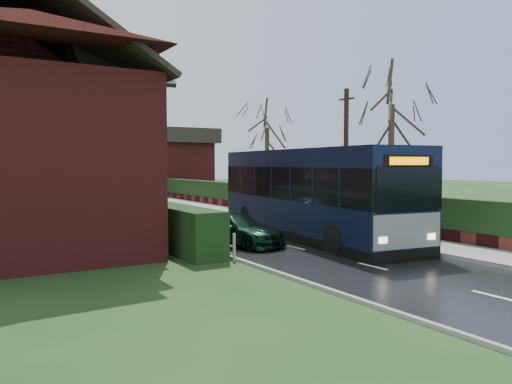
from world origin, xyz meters
TOP-DOWN VIEW (x-y plane):
  - ground at (0.00, 0.00)m, footprint 140.00×140.00m
  - road at (0.00, 10.00)m, footprint 6.00×100.00m
  - pavement at (4.25, 10.00)m, footprint 2.50×100.00m
  - kerb_right at (3.05, 10.00)m, footprint 0.12×100.00m
  - kerb_left at (-3.05, 10.00)m, footprint 0.12×100.00m
  - front_hedge at (-3.90, 5.00)m, footprint 1.20×16.00m
  - picket_fence at (-3.15, 5.00)m, footprint 0.10×16.00m
  - right_wall_hedge at (5.80, 10.00)m, footprint 0.60×50.00m
  - brick_house at (-8.73, 4.78)m, footprint 9.30×14.60m
  - bus at (2.19, -0.04)m, footprint 4.32×12.51m
  - car_silver at (-2.80, 4.87)m, footprint 1.99×4.42m
  - car_green at (-1.60, -0.32)m, footprint 2.95×4.50m
  - car_distant at (1.58, 44.79)m, footprint 2.22×4.56m
  - bus_stop_sign at (3.20, 2.32)m, footprint 0.20×0.39m
  - telegraph_pole at (4.80, 0.66)m, footprint 0.23×0.85m
  - tree_right_near at (6.52, -0.49)m, footprint 3.88×3.88m
  - tree_right_far at (7.21, 11.20)m, footprint 4.09×4.09m

SIDE VIEW (x-z plane):
  - ground at x=0.00m, z-range 0.00..0.00m
  - road at x=0.00m, z-range 0.00..0.02m
  - kerb_left at x=-3.05m, z-range 0.00..0.10m
  - pavement at x=4.25m, z-range 0.00..0.14m
  - kerb_right at x=3.05m, z-range 0.00..0.14m
  - picket_fence at x=-3.15m, z-range 0.00..0.90m
  - car_green at x=-1.60m, z-range 0.00..1.21m
  - car_distant at x=1.58m, z-range 0.00..1.44m
  - car_silver at x=-2.80m, z-range 0.00..1.47m
  - front_hedge at x=-3.90m, z-range 0.00..1.60m
  - right_wall_hedge at x=5.80m, z-range 0.12..1.92m
  - bus_stop_sign at x=3.20m, z-range 0.42..3.07m
  - bus at x=2.19m, z-range -0.02..3.71m
  - telegraph_pole at x=4.80m, z-range 0.04..6.62m
  - brick_house at x=-8.73m, z-range -0.77..9.53m
  - tree_right_far at x=7.21m, z-range 1.95..9.86m
  - tree_right_near at x=6.52m, z-range 2.07..10.44m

